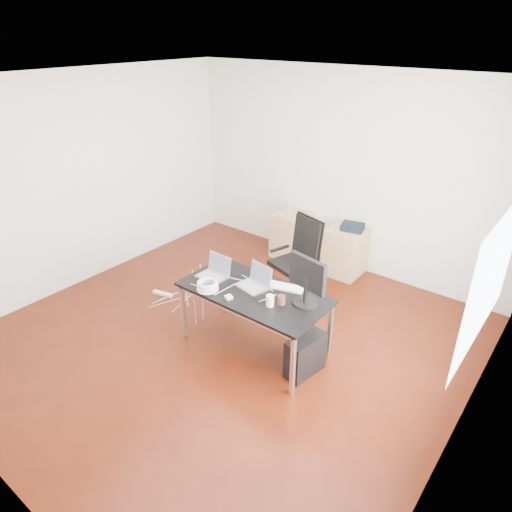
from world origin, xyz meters
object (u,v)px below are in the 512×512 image
Objects in this scene: desk at (254,296)px; office_chair at (298,255)px; filing_cabinet_left at (291,235)px; filing_cabinet_right at (345,251)px; pc_tower at (305,355)px.

office_chair is (-0.23, 1.21, -0.07)m from desk.
filing_cabinet_right is (0.92, 0.00, 0.00)m from filing_cabinet_left.
filing_cabinet_left is (-0.74, 0.95, -0.26)m from office_chair.
filing_cabinet_left is (-0.97, 2.16, -0.33)m from desk.
filing_cabinet_left reaches higher than pc_tower.
office_chair reaches higher than desk.
office_chair reaches higher than pc_tower.
office_chair is at bearing 135.65° from pc_tower.
filing_cabinet_right is 1.56× the size of pc_tower.
filing_cabinet_right is at bearing 117.26° from pc_tower.
desk reaches higher than filing_cabinet_left.
office_chair is 1.54× the size of filing_cabinet_left.
desk reaches higher than filing_cabinet_right.
desk is at bearing -171.92° from pc_tower.
desk is 1.48× the size of office_chair.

